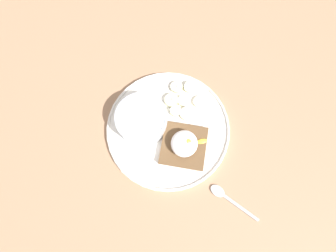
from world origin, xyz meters
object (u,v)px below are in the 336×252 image
banana_slice_inner (187,114)px  spoon (228,199)px  oatmeal_bowl (141,121)px  banana_slice_upper (171,100)px  banana_slice_right (200,102)px  banana_slice_left (189,87)px  banana_slice_front (183,101)px  poached_egg (185,143)px  toast_slice (184,146)px  banana_slice_back (175,111)px  banana_slice_outer (178,87)px

banana_slice_inner → spoon: banana_slice_inner is taller
oatmeal_bowl → banana_slice_upper: size_ratio=2.47×
oatmeal_bowl → banana_slice_right: (8.51, -12.78, -2.22)cm
banana_slice_left → oatmeal_bowl: bearing=141.5°
banana_slice_left → banana_slice_upper: 5.87cm
banana_slice_front → poached_egg: bearing=-167.8°
toast_slice → banana_slice_left: (15.37, 1.39, -0.21)cm
banana_slice_left → banana_slice_upper: bearing=140.0°
oatmeal_bowl → banana_slice_front: 11.88cm
poached_egg → banana_slice_left: bearing=5.4°
poached_egg → banana_slice_back: size_ratio=2.68×
poached_egg → banana_slice_outer: poached_egg is taller
poached_egg → banana_slice_right: (11.83, -1.78, -2.71)cm
banana_slice_right → toast_slice: bearing=171.1°
banana_slice_front → spoon: banana_slice_front is taller
banana_slice_front → spoon: bearing=-145.1°
banana_slice_left → banana_slice_back: same height
poached_egg → banana_slice_back: 9.41cm
banana_slice_inner → banana_slice_outer: same height
toast_slice → banana_slice_inner: size_ratio=2.33×
poached_egg → banana_slice_right: 12.27cm
banana_slice_front → banana_slice_left: same height
banana_slice_right → banana_slice_upper: (-0.99, 7.01, 0.12)cm
banana_slice_right → banana_slice_inner: 4.52cm
spoon → toast_slice: bearing=51.6°
poached_egg → oatmeal_bowl: bearing=73.2°
banana_slice_front → banana_slice_outer: size_ratio=0.90×
banana_slice_outer → spoon: 29.62cm
banana_slice_left → banana_slice_inner: bearing=-174.7°
banana_slice_left → poached_egg: bearing=-174.6°
poached_egg → spoon: (-9.85, -12.32, -3.92)cm
banana_slice_back → banana_slice_outer: size_ratio=0.93×
banana_slice_outer → banana_slice_right: bearing=-115.6°
poached_egg → banana_slice_front: bearing=12.2°
banana_slice_back → banana_slice_outer: (6.48, 0.45, -0.09)cm
banana_slice_inner → toast_slice: bearing=-174.9°
banana_slice_left → banana_slice_outer: 2.81cm
banana_slice_left → banana_slice_back: (-7.12, 2.29, 0.04)cm
banana_slice_front → spoon: (-21.12, -14.76, -1.29)cm
banana_slice_back → banana_slice_inner: 2.96cm
oatmeal_bowl → banana_slice_left: size_ratio=2.86×
oatmeal_bowl → banana_slice_right: oatmeal_bowl is taller
banana_slice_back → spoon: bearing=-138.3°
banana_slice_back → banana_slice_right: (3.61, -5.53, -0.10)cm
banana_slice_left → banana_slice_outer: size_ratio=1.26×
banana_slice_upper → spoon: banana_slice_upper is taller
toast_slice → banana_slice_right: size_ratio=3.24×
toast_slice → spoon: (-9.82, -12.39, -1.47)cm
banana_slice_left → banana_slice_front: bearing=166.5°
banana_slice_right → banana_slice_outer: same height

